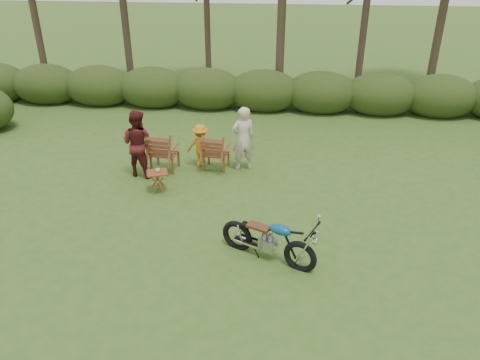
# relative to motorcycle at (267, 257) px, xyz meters

# --- Properties ---
(ground) EXTENTS (80.00, 80.00, 0.00)m
(ground) POSITION_rel_motorcycle_xyz_m (-0.61, -0.18, 0.00)
(ground) COLOR #33531B
(ground) RESTS_ON ground
(motorcycle) EXTENTS (1.98, 1.41, 1.06)m
(motorcycle) POSITION_rel_motorcycle_xyz_m (0.00, 0.00, 0.00)
(motorcycle) COLOR #0D74B1
(motorcycle) RESTS_ON ground
(lawn_chair_right) EXTENTS (0.77, 0.77, 1.00)m
(lawn_chair_right) POSITION_rel_motorcycle_xyz_m (-1.54, 3.75, 0.00)
(lawn_chair_right) COLOR brown
(lawn_chair_right) RESTS_ON ground
(lawn_chair_left) EXTENTS (0.80, 0.80, 1.07)m
(lawn_chair_left) POSITION_rel_motorcycle_xyz_m (-2.87, 3.57, 0.00)
(lawn_chair_left) COLOR brown
(lawn_chair_left) RESTS_ON ground
(side_table) EXTENTS (0.60, 0.55, 0.51)m
(side_table) POSITION_rel_motorcycle_xyz_m (-2.74, 2.37, 0.25)
(side_table) COLOR brown
(side_table) RESTS_ON ground
(cup) EXTENTS (0.11, 0.11, 0.09)m
(cup) POSITION_rel_motorcycle_xyz_m (-2.72, 2.38, 0.55)
(cup) COLOR beige
(cup) RESTS_ON side_table
(adult_a) EXTENTS (0.73, 0.63, 1.69)m
(adult_a) POSITION_rel_motorcycle_xyz_m (-0.85, 3.82, 0.00)
(adult_a) COLOR beige
(adult_a) RESTS_ON ground
(adult_b) EXTENTS (0.98, 0.85, 1.72)m
(adult_b) POSITION_rel_motorcycle_xyz_m (-3.42, 3.21, 0.00)
(adult_b) COLOR #4C1516
(adult_b) RESTS_ON ground
(child) EXTENTS (0.77, 0.46, 1.18)m
(child) POSITION_rel_motorcycle_xyz_m (-1.95, 3.84, 0.00)
(child) COLOR #C97612
(child) RESTS_ON ground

